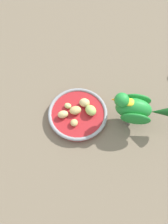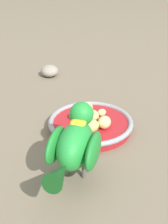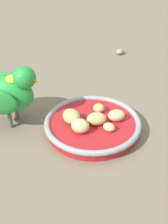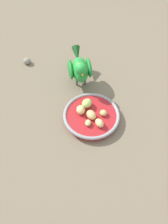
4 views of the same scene
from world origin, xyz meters
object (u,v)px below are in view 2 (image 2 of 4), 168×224
feeding_bowl (91,124)px  apple_piece_2 (102,113)px  apple_piece_0 (93,116)px  parrot (75,144)px  apple_piece_5 (74,115)px  rock_large (50,71)px  apple_piece_1 (90,126)px  apple_piece_4 (104,122)px  apple_piece_3 (88,107)px

feeding_bowl → apple_piece_2: (-0.03, 0.02, 0.01)m
apple_piece_0 → apple_piece_2: bearing=147.5°
feeding_bowl → parrot: 0.19m
apple_piece_5 → rock_large: (-0.29, -0.15, -0.01)m
apple_piece_5 → apple_piece_2: bearing=114.6°
apple_piece_2 → parrot: bearing=-4.8°
apple_piece_1 → apple_piece_5: (-0.05, -0.05, -0.01)m
apple_piece_1 → rock_large: apple_piece_1 is taller
rock_large → apple_piece_1: bearing=29.8°
parrot → apple_piece_4: bearing=-7.5°
parrot → feeding_bowl: bearing=4.6°
feeding_bowl → apple_piece_2: bearing=149.7°
rock_large → apple_piece_2: bearing=38.3°
apple_piece_2 → rock_large: (-0.26, -0.21, -0.01)m
apple_piece_4 → rock_large: apple_piece_4 is taller
feeding_bowl → apple_piece_0: (-0.01, 0.00, 0.02)m
apple_piece_0 → parrot: bearing=-0.2°
parrot → apple_piece_2: bearing=-1.0°
apple_piece_2 → apple_piece_3: bearing=-107.6°
apple_piece_5 → rock_large: size_ratio=0.40×
apple_piece_2 → apple_piece_5: (0.03, -0.06, 0.00)m
feeding_bowl → apple_piece_0: 0.02m
feeding_bowl → apple_piece_5: size_ratio=7.98×
apple_piece_4 → feeding_bowl: bearing=-119.5°
apple_piece_4 → parrot: bearing=-11.3°
parrot → rock_large: size_ratio=3.17×
apple_piece_2 → apple_piece_5: 0.07m
apple_piece_3 → apple_piece_5: size_ratio=1.39×
apple_piece_5 → feeding_bowl: bearing=79.8°
apple_piece_1 → rock_large: size_ratio=0.65×
apple_piece_0 → apple_piece_3: bearing=-154.1°
apple_piece_0 → apple_piece_3: (-0.04, -0.02, -0.00)m
feeding_bowl → apple_piece_0: apple_piece_0 is taller
apple_piece_0 → parrot: 0.19m
apple_piece_5 → apple_piece_4: bearing=70.4°
apple_piece_2 → rock_large: bearing=-141.7°
apple_piece_5 → apple_piece_1: bearing=43.6°
apple_piece_3 → rock_large: bearing=-145.6°
apple_piece_1 → apple_piece_5: 0.07m
apple_piece_1 → apple_piece_2: size_ratio=1.64×
apple_piece_0 → apple_piece_4: (0.03, 0.03, 0.00)m
apple_piece_4 → parrot: 0.17m
apple_piece_4 → apple_piece_2: bearing=-165.9°
rock_large → apple_piece_0: bearing=33.4°
apple_piece_3 → apple_piece_2: bearing=72.4°
apple_piece_1 → apple_piece_5: bearing=-136.4°
feeding_bowl → apple_piece_2: 0.04m
feeding_bowl → apple_piece_1: apple_piece_1 is taller
apple_piece_1 → parrot: (0.13, -0.00, 0.04)m
apple_piece_2 → parrot: 0.22m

